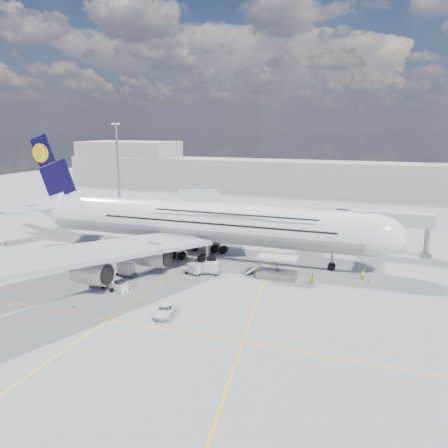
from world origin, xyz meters
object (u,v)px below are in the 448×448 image
(airliner, at_px, (200,221))
(dolly_back, at_px, (52,256))
(crew_nose, at_px, (363,275))
(cone_wing_left_outer, at_px, (187,219))
(dolly_nose_near, at_px, (211,268))
(dolly_row_b, at_px, (98,281))
(dolly_row_a, at_px, (36,261))
(service_van, at_px, (165,311))
(cone_tail, at_px, (5,243))
(catering_truck_inner, at_px, (163,229))
(cone_wing_left_inner, at_px, (203,234))
(cone_wing_right_inner, at_px, (136,285))
(cone_nose, at_px, (368,280))
(baggage_tug, at_px, (120,287))
(catering_truck_outer, at_px, (210,211))
(crew_van, at_px, (258,270))
(light_mast, at_px, (118,166))
(cone_wing_right_outer, at_px, (73,306))
(cargo_loader, at_px, (276,270))
(dolly_nose_far, at_px, (194,269))
(crew_wing, at_px, (109,272))
(dolly_row_c, at_px, (126,269))
(crew_tug, at_px, (123,271))
(crew_loader, at_px, (312,279))

(airliner, relative_size, dolly_back, 27.61)
(crew_nose, distance_m, cone_wing_left_outer, 56.51)
(dolly_nose_near, bearing_deg, dolly_row_b, -145.20)
(dolly_row_a, distance_m, service_van, 32.46)
(cone_tail, bearing_deg, cone_wing_left_outer, 53.19)
(catering_truck_inner, xyz_separation_m, cone_wing_left_inner, (7.90, 4.60, -1.67))
(cone_wing_right_inner, bearing_deg, cone_nose, 23.20)
(baggage_tug, bearing_deg, catering_truck_outer, 120.89)
(dolly_nose_near, distance_m, crew_van, 7.94)
(light_mast, relative_size, cone_wing_right_outer, 53.09)
(baggage_tug, bearing_deg, cone_tail, -178.35)
(light_mast, height_order, catering_truck_outer, light_mast)
(airliner, xyz_separation_m, cargo_loader, (16.56, -7.11, -5.62))
(dolly_back, bearing_deg, catering_truck_inner, 66.25)
(dolly_nose_far, bearing_deg, cone_nose, 32.87)
(crew_van, xyz_separation_m, cone_nose, (17.52, 3.00, -0.64))
(dolly_back, relative_size, service_van, 0.62)
(cargo_loader, height_order, dolly_nose_near, cargo_loader)
(crew_nose, relative_size, cone_wing_left_outer, 3.22)
(cone_wing_left_outer, bearing_deg, crew_wing, -81.82)
(cone_wing_left_inner, bearing_deg, dolly_row_b, -94.62)
(baggage_tug, bearing_deg, crew_wing, 160.08)
(crew_nose, height_order, cone_nose, crew_nose)
(airliner, relative_size, cone_nose, 123.67)
(dolly_row_b, height_order, cone_wing_right_inner, dolly_row_b)
(cone_wing_right_inner, bearing_deg, dolly_row_c, 135.65)
(crew_tug, bearing_deg, dolly_row_b, -117.14)
(dolly_nose_near, bearing_deg, crew_van, 10.29)
(catering_truck_outer, relative_size, crew_loader, 4.02)
(crew_loader, bearing_deg, cone_wing_left_inner, 176.47)
(service_van, bearing_deg, crew_tug, 132.19)
(crew_loader, height_order, cone_nose, crew_loader)
(catering_truck_inner, bearing_deg, crew_van, -31.85)
(dolly_row_c, distance_m, crew_tug, 0.63)
(crew_van, height_order, cone_wing_right_inner, crew_van)
(dolly_nose_far, relative_size, crew_loader, 1.87)
(dolly_row_a, xyz_separation_m, cone_tail, (-17.34, 10.08, -0.87))
(cone_wing_left_inner, bearing_deg, airliner, -69.94)
(dolly_row_a, xyz_separation_m, crew_nose, (54.87, 12.28, -0.21))
(light_mast, height_order, baggage_tug, light_mast)
(dolly_row_b, relative_size, catering_truck_inner, 0.45)
(cone_wing_right_inner, relative_size, cone_wing_right_outer, 1.12)
(baggage_tug, distance_m, crew_van, 22.59)
(cargo_loader, height_order, crew_loader, cargo_loader)
(catering_truck_outer, xyz_separation_m, service_van, (17.24, -60.13, -1.16))
(baggage_tug, distance_m, crew_nose, 38.49)
(crew_loader, bearing_deg, light_mast, -178.08)
(light_mast, distance_m, dolly_nose_near, 64.85)
(light_mast, distance_m, catering_truck_outer, 31.21)
(cone_tail, bearing_deg, dolly_back, -19.65)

